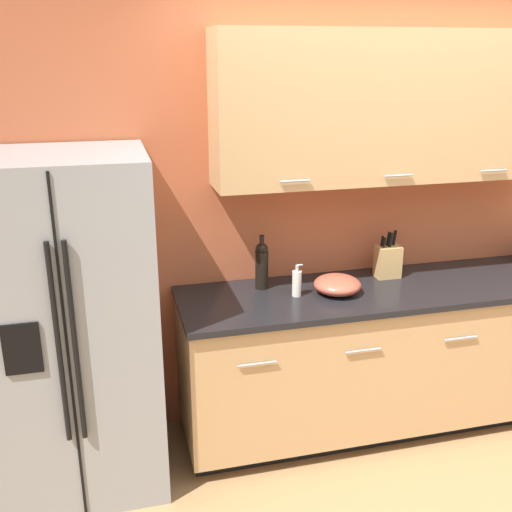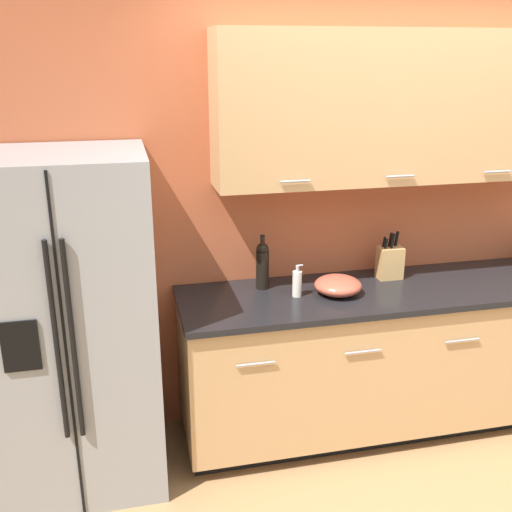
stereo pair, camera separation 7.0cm
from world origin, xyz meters
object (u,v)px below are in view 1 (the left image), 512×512
(mixing_bowl, at_px, (337,285))
(soap_dispenser, at_px, (297,283))
(refrigerator, at_px, (72,328))
(knife_block, at_px, (388,261))
(wine_bottle, at_px, (262,264))

(mixing_bowl, bearing_deg, soap_dispenser, 175.23)
(refrigerator, relative_size, knife_block, 6.18)
(refrigerator, height_order, wine_bottle, refrigerator)
(soap_dispenser, bearing_deg, mixing_bowl, -4.77)
(mixing_bowl, bearing_deg, refrigerator, -179.11)
(knife_block, xyz_separation_m, mixing_bowl, (-0.38, -0.17, -0.05))
(knife_block, height_order, soap_dispenser, knife_block)
(refrigerator, relative_size, soap_dispenser, 9.57)
(knife_block, xyz_separation_m, soap_dispenser, (-0.61, -0.15, -0.03))
(soap_dispenser, bearing_deg, knife_block, 13.36)
(knife_block, relative_size, mixing_bowl, 1.08)
(soap_dispenser, bearing_deg, wine_bottle, 134.66)
(wine_bottle, xyz_separation_m, mixing_bowl, (0.39, -0.18, -0.09))
(wine_bottle, height_order, soap_dispenser, wine_bottle)
(refrigerator, bearing_deg, knife_block, 5.91)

